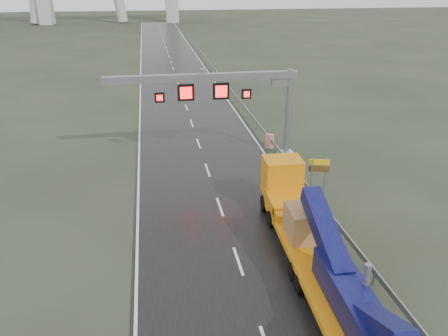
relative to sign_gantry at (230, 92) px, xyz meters
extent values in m
plane|color=#282F21|center=(-2.10, -17.99, -5.61)|extent=(400.00, 400.00, 0.00)
cube|color=black|center=(-2.10, 22.01, -5.60)|extent=(11.00, 200.00, 0.02)
cube|color=beige|center=(4.80, 0.01, -5.46)|extent=(1.20, 1.20, 0.30)
cylinder|color=gray|center=(4.80, 0.01, -2.01)|extent=(0.48, 0.48, 7.20)
cube|color=gray|center=(-2.10, 0.01, 1.19)|extent=(14.80, 0.55, 0.55)
cube|color=gray|center=(4.00, 0.01, 0.69)|extent=(1.40, 0.35, 0.90)
cube|color=gray|center=(-2.10, 0.01, 1.64)|extent=(0.35, 0.35, 0.35)
cube|color=black|center=(-3.40, -0.04, 0.09)|extent=(1.25, 0.25, 1.25)
cube|color=#FF0C0C|center=(-3.40, -0.18, 0.09)|extent=(0.90, 0.02, 0.90)
cube|color=black|center=(-0.70, -0.04, 0.09)|extent=(1.25, 0.25, 1.25)
cube|color=#FF0C0C|center=(-0.70, -0.18, 0.09)|extent=(0.90, 0.02, 0.90)
cube|color=black|center=(-5.40, -0.04, -0.21)|extent=(0.75, 0.25, 0.75)
cube|color=#FF0C0C|center=(-5.40, -0.18, -0.21)|extent=(0.54, 0.02, 0.54)
cube|color=black|center=(1.30, -0.04, -0.21)|extent=(0.75, 0.25, 0.75)
cube|color=#FF0C0C|center=(1.30, -0.18, -0.21)|extent=(0.54, 0.02, 0.54)
cube|color=orange|center=(1.35, -18.79, -4.64)|extent=(3.10, 13.10, 0.33)
cube|color=orange|center=(1.61, -11.92, -4.27)|extent=(2.46, 1.21, 0.46)
cube|color=orange|center=(1.67, -10.43, -4.50)|extent=(2.52, 2.88, 1.12)
cube|color=orange|center=(1.73, -8.76, -3.38)|extent=(2.39, 1.95, 2.42)
cube|color=black|center=(1.77, -7.81, -3.10)|extent=(2.14, 0.13, 1.12)
cube|color=#111150|center=(1.31, -19.72, -3.75)|extent=(1.52, 5.62, 1.30)
cube|color=#111150|center=(1.44, -16.47, -2.64)|extent=(1.13, 5.15, 2.37)
cube|color=#111150|center=(1.22, -22.04, -2.92)|extent=(0.98, 3.71, 2.24)
cylinder|color=gray|center=(1.87, -19.74, -2.92)|extent=(0.29, 0.29, 1.49)
cube|color=#AA854C|center=(1.53, -13.96, -3.64)|extent=(2.12, 2.12, 1.67)
cylinder|color=black|center=(1.44, -16.47, -5.15)|extent=(2.73, 1.03, 0.93)
cylinder|color=black|center=(1.73, -8.95, -5.10)|extent=(2.55, 1.12, 1.02)
cylinder|color=gray|center=(4.50, -6.71, -4.42)|extent=(0.08, 0.08, 2.39)
cylinder|color=gray|center=(5.49, -6.71, -4.42)|extent=(0.08, 0.08, 2.39)
cube|color=yellow|center=(5.00, -6.71, -3.47)|extent=(1.35, 0.46, 0.40)
cube|color=#563B18|center=(5.00, -6.71, -3.97)|extent=(1.35, 0.46, 0.45)
cube|color=red|center=(3.90, 1.98, -5.00)|extent=(0.82, 0.63, 1.23)
camera|label=1|loc=(-6.05, -32.64, 8.06)|focal=35.00mm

